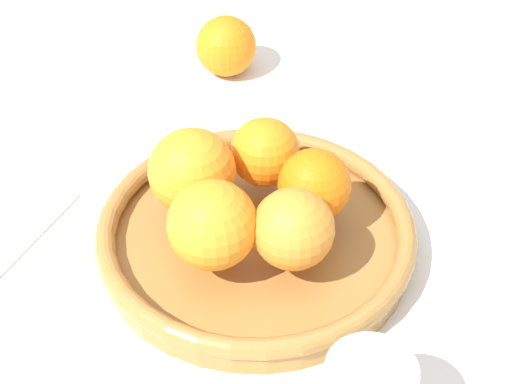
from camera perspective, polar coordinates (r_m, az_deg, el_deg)
ground_plane at (r=0.84m, az=0.00°, el=-3.89°), size 4.00×4.00×0.00m
fruit_bowl at (r=0.83m, az=0.00°, el=-2.94°), size 0.31×0.31×0.04m
orange_pile at (r=0.79m, az=-0.76°, el=-0.09°), size 0.19×0.19×0.08m
stray_orange at (r=1.07m, az=-2.01°, el=9.70°), size 0.07×0.07×0.07m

